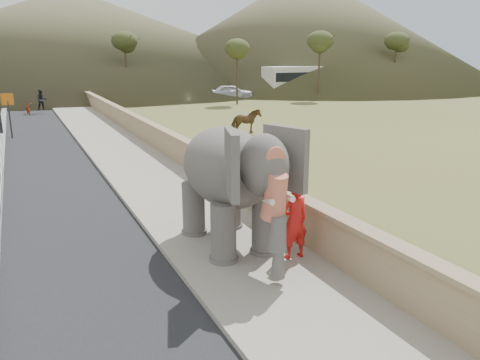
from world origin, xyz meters
TOP-DOWN VIEW (x-y plane):
  - ground at (0.00, 0.00)m, footprint 160.00×160.00m
  - walkway at (0.00, 10.00)m, footprint 3.00×120.00m
  - parapet at (1.65, 10.00)m, footprint 0.30×120.00m
  - signboard at (-4.50, 17.96)m, footprint 0.60×0.08m
  - cow at (7.51, 13.96)m, footprint 1.67×0.79m
  - distant_car at (15.44, 33.34)m, footprint 4.53×2.76m
  - bus_white at (24.85, 33.32)m, footprint 11.09×2.95m
  - bus_orange at (33.14, 32.92)m, footprint 11.21×3.71m
  - hill_right at (36.00, 52.00)m, footprint 56.00×56.00m
  - hill_far at (5.00, 70.00)m, footprint 80.00×80.00m
  - elephant_and_man at (0.02, -0.35)m, footprint 2.27×3.95m
  - motorcyclist at (-2.86, 28.76)m, footprint 1.77×1.67m
  - trees at (2.64, 31.40)m, footprint 47.35×36.26m

SIDE VIEW (x-z plane):
  - ground at x=0.00m, z-range 0.00..0.00m
  - walkway at x=0.00m, z-range 0.00..0.15m
  - parapet at x=1.65m, z-range 0.00..1.10m
  - cow at x=7.51m, z-range 0.00..1.40m
  - distant_car at x=15.44m, z-range 0.00..1.44m
  - motorcyclist at x=-2.86m, z-range -0.19..1.64m
  - bus_white at x=24.85m, z-range 0.00..3.10m
  - bus_orange at x=33.14m, z-range 0.00..3.10m
  - elephant_and_man at x=0.02m, z-range 0.14..2.99m
  - signboard at x=-4.50m, z-range 0.44..2.84m
  - trees at x=2.64m, z-range -0.60..8.02m
  - hill_far at x=5.00m, z-range 0.00..14.00m
  - hill_right at x=36.00m, z-range 0.00..16.00m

